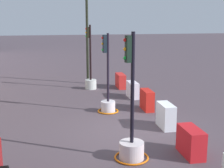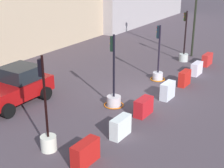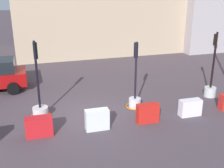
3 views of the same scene
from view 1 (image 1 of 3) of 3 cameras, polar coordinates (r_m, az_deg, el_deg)
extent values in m
plane|color=#493D45|center=(11.19, 2.79, -8.42)|extent=(120.00, 120.00, 0.00)
cylinder|color=silver|center=(9.08, 3.54, -11.80)|extent=(0.70, 0.70, 0.48)
cylinder|color=black|center=(8.52, 3.70, -0.88)|extent=(0.10, 0.10, 3.05)
cube|color=black|center=(8.35, 2.95, 6.29)|extent=(0.18, 0.17, 0.71)
sphere|color=red|center=(8.32, 2.37, 7.91)|extent=(0.10, 0.10, 0.10)
sphere|color=orange|center=(8.34, 2.36, 6.29)|extent=(0.10, 0.10, 0.10)
sphere|color=green|center=(8.37, 2.34, 4.68)|extent=(0.10, 0.10, 0.10)
torus|color=orange|center=(9.17, 3.53, -13.02)|extent=(0.97, 0.97, 0.05)
cylinder|color=silver|center=(13.29, -0.71, -4.05)|extent=(0.60, 0.60, 0.45)
cylinder|color=black|center=(12.93, -0.73, 2.90)|extent=(0.10, 0.10, 2.81)
cube|color=black|center=(12.82, -1.30, 7.24)|extent=(0.17, 0.18, 0.72)
sphere|color=red|center=(12.80, -1.70, 8.31)|extent=(0.09, 0.09, 0.09)
sphere|color=orange|center=(12.82, -1.69, 7.24)|extent=(0.09, 0.09, 0.09)
sphere|color=green|center=(12.84, -1.69, 6.17)|extent=(0.09, 0.09, 0.09)
torus|color=orange|center=(13.34, -0.71, -4.86)|extent=(0.88, 0.88, 0.06)
cylinder|color=silver|center=(17.48, -3.83, -0.05)|extent=(0.62, 0.62, 0.52)
cylinder|color=black|center=(17.20, -3.92, 5.63)|extent=(0.10, 0.10, 2.97)
cube|color=black|center=(17.12, -4.38, 9.21)|extent=(0.17, 0.17, 0.57)
sphere|color=red|center=(17.12, -4.68, 9.85)|extent=(0.09, 0.09, 0.09)
sphere|color=orange|center=(17.13, -4.67, 9.21)|extent=(0.09, 0.09, 0.09)
sphere|color=green|center=(17.14, -4.66, 8.57)|extent=(0.09, 0.09, 0.09)
cube|color=red|center=(9.46, 13.99, -10.06)|extent=(1.07, 0.49, 0.81)
cube|color=silver|center=(11.52, 9.65, -5.66)|extent=(0.98, 0.43, 0.88)
cube|color=red|center=(13.58, 6.31, -2.88)|extent=(0.98, 0.39, 0.86)
cube|color=white|center=(15.58, 3.72, -1.05)|extent=(1.01, 0.43, 0.78)
cube|color=red|center=(17.71, 1.55, 0.57)|extent=(1.12, 0.41, 0.78)
cylinder|color=black|center=(18.62, -4.50, 9.72)|extent=(0.15, 0.15, 6.34)
camera|label=2|loc=(11.48, 104.87, 11.70)|focal=53.16mm
camera|label=3|loc=(16.30, 51.37, 14.15)|focal=44.78mm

